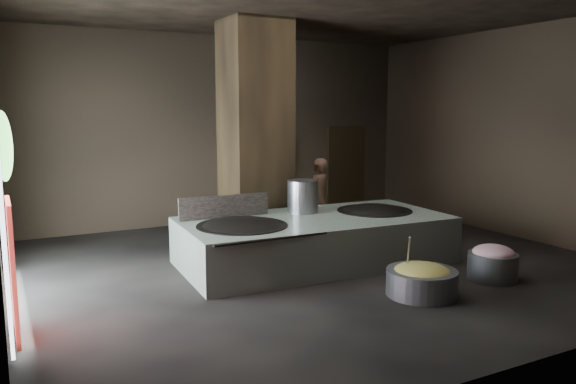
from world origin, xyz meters
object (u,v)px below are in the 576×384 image
stock_pot (303,197)px  veg_basin (422,282)px  hearth_platform (315,240)px  wok_right (374,215)px  wok_left (242,230)px  meat_basin (492,266)px  cook (318,197)px

stock_pot → veg_basin: bearing=-81.2°
hearth_platform → wok_right: 1.39m
wok_left → meat_basin: (3.50, -2.19, -0.53)m
wok_left → veg_basin: wok_left is taller
wok_right → cook: 1.79m
wok_left → stock_pot: stock_pot is taller
hearth_platform → wok_left: 1.49m
stock_pot → hearth_platform: bearing=-95.2°
wok_left → stock_pot: 1.66m
veg_basin → stock_pot: bearing=98.8°
hearth_platform → stock_pot: 0.90m
cook → stock_pot: bearing=21.9°
veg_basin → meat_basin: bearing=2.7°
hearth_platform → stock_pot: size_ratio=7.67×
wok_right → veg_basin: 2.57m
wok_right → meat_basin: 2.45m
hearth_platform → veg_basin: hearth_platform is taller
hearth_platform → wok_left: size_ratio=3.17×
wok_left → wok_right: 2.80m
meat_basin → veg_basin: bearing=-177.3°
stock_pot → cook: size_ratio=0.36×
cook → wok_right: bearing=69.0°
hearth_platform → meat_basin: bearing=-44.6°
cook → hearth_platform: bearing=30.4°
wok_left → veg_basin: bearing=-49.3°
hearth_platform → cook: 2.20m
hearth_platform → cook: cook is taller
wok_right → wok_left: bearing=-178.0°
wok_left → wok_right: wok_left is taller
hearth_platform → veg_basin: 2.37m
wok_right → meat_basin: bearing=-72.9°
stock_pot → cook: 1.71m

